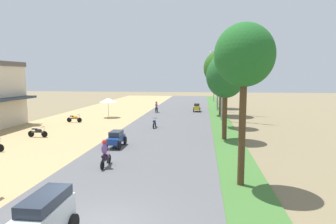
% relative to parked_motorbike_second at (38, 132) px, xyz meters
% --- Properties ---
extents(parked_motorbike_second, '(1.80, 0.54, 0.94)m').
position_rel_parked_motorbike_second_xyz_m(parked_motorbike_second, '(0.00, 0.00, 0.00)').
color(parked_motorbike_second, black).
rests_on(parked_motorbike_second, dirt_shoulder).
extents(parked_motorbike_third, '(1.80, 0.54, 0.94)m').
position_rel_parked_motorbike_second_xyz_m(parked_motorbike_third, '(-0.42, 8.41, 0.00)').
color(parked_motorbike_third, black).
rests_on(parked_motorbike_third, dirt_shoulder).
extents(vendor_umbrella, '(2.20, 2.20, 2.52)m').
position_rel_parked_motorbike_second_xyz_m(vendor_umbrella, '(2.17, 12.88, 1.75)').
color(vendor_umbrella, '#99999E').
rests_on(vendor_umbrella, dirt_shoulder).
extents(median_tree_nearest, '(2.84, 2.84, 7.81)m').
position_rel_parked_motorbike_second_xyz_m(median_tree_nearest, '(16.20, -9.57, 5.73)').
color(median_tree_nearest, '#4C351E').
rests_on(median_tree_nearest, median_strip).
extents(median_tree_second, '(3.21, 3.21, 7.15)m').
position_rel_parked_motorbike_second_xyz_m(median_tree_second, '(16.13, 1.09, 4.78)').
color(median_tree_second, '#4C351E').
rests_on(median_tree_second, median_strip).
extents(median_tree_third, '(2.91, 2.91, 7.98)m').
position_rel_parked_motorbike_second_xyz_m(median_tree_third, '(16.49, 7.68, 5.78)').
color(median_tree_third, '#4C351E').
rests_on(median_tree_third, median_strip).
extents(median_tree_fourth, '(4.64, 4.64, 8.81)m').
position_rel_parked_motorbike_second_xyz_m(median_tree_fourth, '(16.63, 16.88, 5.88)').
color(median_tree_fourth, '#4C351E').
rests_on(median_tree_fourth, median_strip).
extents(median_tree_fifth, '(4.04, 4.04, 8.38)m').
position_rel_parked_motorbike_second_xyz_m(median_tree_fifth, '(16.71, 26.35, 6.05)').
color(median_tree_fifth, '#4C351E').
rests_on(median_tree_fifth, median_strip).
extents(streetlamp_near, '(3.16, 0.20, 8.38)m').
position_rel_parked_motorbike_second_xyz_m(streetlamp_near, '(16.51, 12.09, 4.30)').
color(streetlamp_near, gray).
rests_on(streetlamp_near, median_strip).
extents(streetlamp_mid, '(3.16, 0.20, 7.95)m').
position_rel_parked_motorbike_second_xyz_m(streetlamp_mid, '(16.51, 22.06, 4.08)').
color(streetlamp_mid, gray).
rests_on(streetlamp_mid, median_strip).
extents(streetlamp_far, '(3.16, 0.20, 7.58)m').
position_rel_parked_motorbike_second_xyz_m(streetlamp_far, '(16.51, 39.29, 3.89)').
color(streetlamp_far, gray).
rests_on(streetlamp_far, median_strip).
extents(utility_pole_near, '(1.80, 0.20, 8.50)m').
position_rel_parked_motorbike_second_xyz_m(utility_pole_near, '(19.79, 17.60, 3.89)').
color(utility_pole_near, brown).
rests_on(utility_pole_near, ground).
extents(utility_pole_far, '(1.80, 0.20, 9.70)m').
position_rel_parked_motorbike_second_xyz_m(utility_pole_far, '(19.08, 11.15, 4.49)').
color(utility_pole_far, brown).
rests_on(utility_pole_far, ground).
extents(car_van_silver, '(1.19, 2.41, 1.67)m').
position_rel_parked_motorbike_second_xyz_m(car_van_silver, '(9.49, -15.82, 0.47)').
color(car_van_silver, '#B7BCC1').
rests_on(car_van_silver, road_strip).
extents(car_sedan_blue, '(1.10, 2.26, 1.19)m').
position_rel_parked_motorbike_second_xyz_m(car_sedan_blue, '(7.83, -2.70, 0.19)').
color(car_sedan_blue, navy).
rests_on(car_sedan_blue, road_strip).
extents(car_hatchback_yellow, '(1.04, 2.00, 1.23)m').
position_rel_parked_motorbike_second_xyz_m(car_hatchback_yellow, '(13.38, 20.41, 0.19)').
color(car_hatchback_yellow, gold).
rests_on(car_hatchback_yellow, road_strip).
extents(motorbike_foreground_rider, '(0.54, 1.80, 1.66)m').
position_rel_parked_motorbike_second_xyz_m(motorbike_foreground_rider, '(8.67, -7.64, 0.30)').
color(motorbike_foreground_rider, black).
rests_on(motorbike_foreground_rider, road_strip).
extents(motorbike_ahead_second, '(0.54, 1.80, 0.94)m').
position_rel_parked_motorbike_second_xyz_m(motorbike_ahead_second, '(9.34, 5.95, 0.02)').
color(motorbike_ahead_second, black).
rests_on(motorbike_ahead_second, road_strip).
extents(motorbike_ahead_third, '(0.54, 1.80, 1.66)m').
position_rel_parked_motorbike_second_xyz_m(motorbike_ahead_third, '(7.57, 18.53, 0.30)').
color(motorbike_ahead_third, black).
rests_on(motorbike_ahead_third, road_strip).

